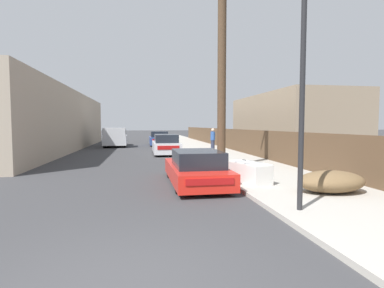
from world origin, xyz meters
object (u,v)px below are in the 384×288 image
discarded_fridge (248,172)px  pedestrian (213,139)px  car_parked_far (159,139)px  pickup_truck (115,137)px  car_parked_mid (166,145)px  street_lamp (303,78)px  utility_pole (222,72)px  brush_pile (331,182)px  parked_sports_car_red (196,169)px

discarded_fridge → pedestrian: (1.65, 12.00, 0.53)m
car_parked_far → pickup_truck: bearing=-165.2°
discarded_fridge → car_parked_mid: bearing=82.8°
discarded_fridge → street_lamp: size_ratio=0.35×
car_parked_mid → pedestrian: pedestrian is taller
car_parked_mid → utility_pole: 9.12m
street_lamp → brush_pile: (1.80, 1.48, -2.67)m
parked_sports_car_red → brush_pile: (3.51, -2.38, -0.11)m
car_parked_far → discarded_fridge: bearing=-84.6°
pickup_truck → street_lamp: street_lamp is taller
pickup_truck → utility_pole: bearing=108.6°
car_parked_mid → utility_pole: size_ratio=0.54×
car_parked_far → utility_pole: utility_pole is taller
discarded_fridge → pickup_truck: 20.41m
street_lamp → discarded_fridge: bearing=89.8°
discarded_fridge → car_parked_mid: (-1.88, 11.50, 0.20)m
street_lamp → car_parked_mid: bearing=97.2°
street_lamp → pedestrian: 15.60m
parked_sports_car_red → car_parked_far: car_parked_far is taller
discarded_fridge → pedestrian: pedestrian is taller
utility_pole → pickup_truck: bearing=110.4°
parked_sports_car_red → utility_pole: bearing=59.7°
parked_sports_car_red → car_parked_mid: 11.01m
car_parked_mid → pickup_truck: pickup_truck is taller
discarded_fridge → car_parked_mid: 11.65m
pickup_truck → street_lamp: bearing=102.9°
discarded_fridge → utility_pole: (-0.03, 3.39, 3.95)m
discarded_fridge → pedestrian: size_ratio=1.09×
pedestrian → car_parked_far: bearing=112.2°
utility_pole → pedestrian: 9.42m
street_lamp → brush_pile: 3.54m
street_lamp → utility_pole: bearing=90.2°
pedestrian → street_lamp: bearing=-96.2°
pickup_truck → utility_pole: size_ratio=0.63×
discarded_fridge → car_parked_far: bearing=78.6°
pedestrian → parked_sports_car_red: bearing=-106.3°
pickup_truck → pedestrian: (7.67, -7.49, 0.09)m
street_lamp → pedestrian: street_lamp is taller
discarded_fridge → brush_pile: 2.60m
car_parked_mid → street_lamp: (1.87, -14.86, 2.45)m
street_lamp → pedestrian: bearing=83.8°
discarded_fridge → utility_pole: 5.21m
discarded_fridge → car_parked_mid: car_parked_mid is taller
parked_sports_car_red → car_parked_far: size_ratio=1.03×
utility_pole → pedestrian: bearing=79.0°
car_parked_mid → street_lamp: bearing=-82.5°
brush_pile → pedestrian: bearing=90.6°
car_parked_far → car_parked_mid: bearing=-89.9°
parked_sports_car_red → car_parked_mid: (-0.16, 11.01, 0.11)m
pickup_truck → pedestrian: size_ratio=3.16×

